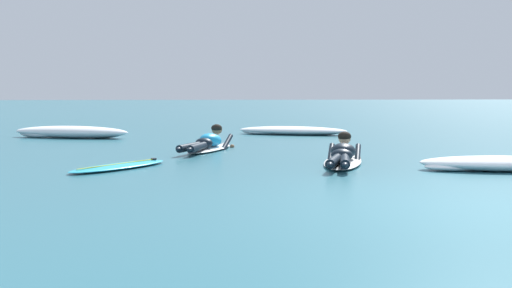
# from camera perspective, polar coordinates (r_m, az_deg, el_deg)

# --- Properties ---
(ground_plane) EXTENTS (120.00, 120.00, 0.00)m
(ground_plane) POSITION_cam_1_polar(r_m,az_deg,el_deg) (16.80, 4.30, 0.70)
(ground_plane) COLOR #2D6B7A
(surfer_near) EXTENTS (1.18, 2.63, 0.53)m
(surfer_near) POSITION_cam_1_polar(r_m,az_deg,el_deg) (10.45, 7.54, -1.06)
(surfer_near) COLOR white
(surfer_near) RESTS_ON ground
(surfer_far) EXTENTS (1.22, 2.44, 0.54)m
(surfer_far) POSITION_cam_1_polar(r_m,az_deg,el_deg) (12.69, -4.20, 0.04)
(surfer_far) COLOR white
(surfer_far) RESTS_ON ground
(drifting_surfboard) EXTENTS (1.59, 1.85, 0.16)m
(drifting_surfboard) POSITION_cam_1_polar(r_m,az_deg,el_deg) (10.07, -11.78, -1.89)
(drifting_surfboard) COLOR #2DB2D1
(drifting_surfboard) RESTS_ON ground
(whitewater_front) EXTENTS (3.02, 1.85, 0.22)m
(whitewater_front) POSITION_cam_1_polar(r_m,az_deg,el_deg) (17.27, 3.23, 1.16)
(whitewater_front) COLOR white
(whitewater_front) RESTS_ON ground
(whitewater_mid_left) EXTENTS (2.59, 1.24, 0.22)m
(whitewater_mid_left) POSITION_cam_1_polar(r_m,az_deg,el_deg) (10.24, 20.95, -1.62)
(whitewater_mid_left) COLOR white
(whitewater_mid_left) RESTS_ON ground
(whitewater_mid_right) EXTENTS (3.09, 1.65, 0.30)m
(whitewater_mid_right) POSITION_cam_1_polar(r_m,az_deg,el_deg) (16.71, -15.78, 0.99)
(whitewater_mid_right) COLOR white
(whitewater_mid_right) RESTS_ON ground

